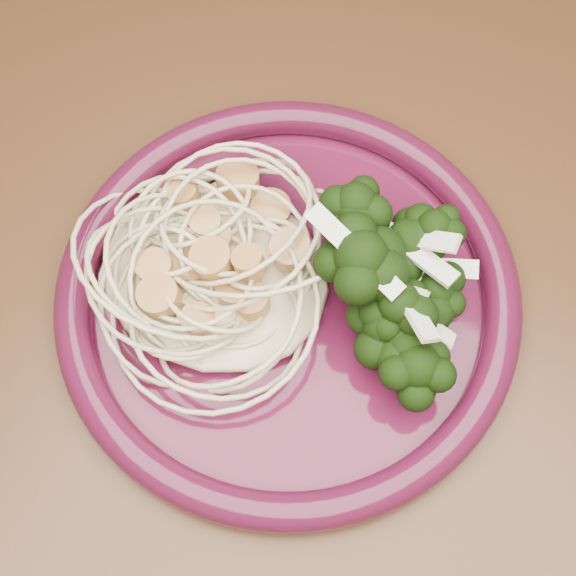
# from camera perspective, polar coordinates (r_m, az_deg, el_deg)

# --- Properties ---
(dining_table) EXTENTS (1.20, 0.80, 0.75)m
(dining_table) POSITION_cam_1_polar(r_m,az_deg,el_deg) (0.61, -2.75, -2.11)
(dining_table) COLOR #472814
(dining_table) RESTS_ON ground
(dinner_plate) EXTENTS (0.35, 0.35, 0.02)m
(dinner_plate) POSITION_cam_1_polar(r_m,az_deg,el_deg) (0.50, 0.00, -0.45)
(dinner_plate) COLOR #450D23
(dinner_plate) RESTS_ON dining_table
(spaghetti_pile) EXTENTS (0.17, 0.16, 0.03)m
(spaghetti_pile) POSITION_cam_1_polar(r_m,az_deg,el_deg) (0.50, -5.32, 1.56)
(spaghetti_pile) COLOR beige
(spaghetti_pile) RESTS_ON dinner_plate
(scallop_cluster) EXTENTS (0.16, 0.16, 0.04)m
(scallop_cluster) POSITION_cam_1_polar(r_m,az_deg,el_deg) (0.46, -5.73, 3.70)
(scallop_cluster) COLOR tan
(scallop_cluster) RESTS_ON spaghetti_pile
(broccoli_pile) EXTENTS (0.14, 0.19, 0.06)m
(broccoli_pile) POSITION_cam_1_polar(r_m,az_deg,el_deg) (0.47, 6.83, -1.05)
(broccoli_pile) COLOR black
(broccoli_pile) RESTS_ON dinner_plate
(onion_garnish) EXTENTS (0.09, 0.12, 0.06)m
(onion_garnish) POSITION_cam_1_polar(r_m,az_deg,el_deg) (0.44, 7.32, 0.79)
(onion_garnish) COLOR beige
(onion_garnish) RESTS_ON broccoli_pile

